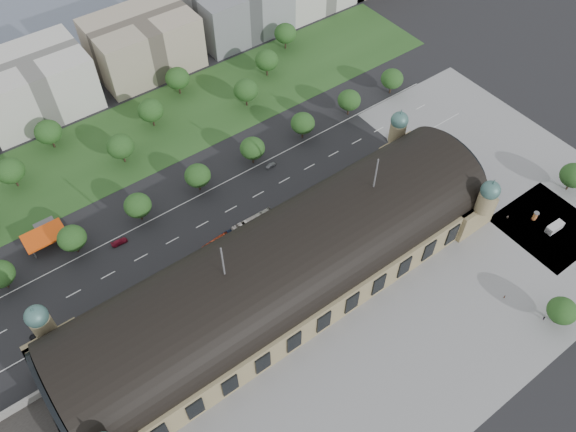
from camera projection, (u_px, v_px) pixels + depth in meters
ground at (284, 287)px, 181.88m from camera, size 900.00×900.00×0.00m
station at (284, 269)px, 173.94m from camera, size 150.00×48.40×44.30m
plaza_south at (400, 373)px, 163.16m from camera, size 190.00×48.00×0.12m
plaza_east at (495, 155)px, 220.67m from camera, size 56.00×100.00×0.12m
road_slab at (172, 241)px, 193.78m from camera, size 260.00×26.00×0.10m
grass_belt at (116, 146)px, 223.77m from camera, size 300.00×45.00×0.10m
petrol_station at (45, 231)px, 192.68m from camera, size 14.00×13.00×5.05m
office_3 at (33, 85)px, 229.30m from camera, size 45.00×32.00×24.00m
office_4 at (143, 43)px, 248.13m from camera, size 45.00×32.00×24.00m
office_5 at (238, 7)px, 266.96m from camera, size 45.00×32.00×24.00m
tree_row_3 at (72, 238)px, 185.16m from camera, size 9.60×9.60×11.52m
tree_row_4 at (138, 205)px, 194.20m from camera, size 9.60×9.60×11.52m
tree_row_5 at (198, 176)px, 203.24m from camera, size 9.60×9.60×11.52m
tree_row_6 at (252, 148)px, 212.28m from camera, size 9.60×9.60×11.52m
tree_row_7 at (303, 123)px, 221.32m from camera, size 9.60×9.60×11.52m
tree_row_8 at (349, 100)px, 230.36m from camera, size 9.60×9.60×11.52m
tree_row_9 at (392, 79)px, 239.39m from camera, size 9.60×9.60×11.52m
tree_belt_4 at (10, 171)px, 203.89m from camera, size 10.40×10.40×12.48m
tree_belt_5 at (48, 132)px, 217.18m from camera, size 10.40×10.40×12.48m
tree_belt_6 at (120, 146)px, 212.07m from camera, size 10.40×10.40×12.48m
tree_belt_7 at (151, 110)px, 225.36m from camera, size 10.40×10.40×12.48m
tree_belt_8 at (177, 78)px, 238.65m from camera, size 10.40×10.40×12.48m
tree_belt_9 at (246, 90)px, 233.54m from camera, size 10.40×10.40×12.48m
tree_belt_10 at (267, 60)px, 246.83m from camera, size 10.40×10.40×12.48m
tree_belt_11 at (285, 33)px, 260.12m from camera, size 10.40×10.40×12.48m
tree_plaza_ne at (574, 176)px, 203.26m from camera, size 10.00×10.00×11.69m
tree_plaza_s at (562, 311)px, 168.55m from camera, size 9.00×9.00×10.64m
traffic_car_2 at (37, 335)px, 170.21m from camera, size 4.65×2.23×1.28m
traffic_car_3 at (119, 242)px, 192.44m from camera, size 5.67×2.52×1.62m
traffic_car_4 at (227, 233)px, 195.14m from camera, size 4.04×1.91×1.33m
traffic_car_5 at (271, 165)px, 215.94m from camera, size 4.31×2.00×1.37m
traffic_car_6 at (394, 138)px, 225.61m from camera, size 5.82×2.78×1.60m
parked_car_0 at (90, 333)px, 170.57m from camera, size 5.18×4.02×1.64m
parked_car_1 at (43, 348)px, 167.48m from camera, size 5.28×4.61×1.35m
parked_car_2 at (123, 303)px, 177.20m from camera, size 5.26×4.70×1.46m
parked_car_3 at (95, 328)px, 171.69m from camera, size 4.89×3.71×1.55m
parked_car_4 at (160, 282)px, 182.13m from camera, size 4.80×3.70×1.52m
parked_car_5 at (109, 311)px, 175.23m from camera, size 6.30×5.06×1.59m
parked_car_6 at (168, 289)px, 180.48m from camera, size 5.11×3.44×1.37m
bus_west at (216, 243)px, 191.21m from camera, size 10.95×3.40×3.00m
bus_mid at (250, 224)px, 196.13m from camera, size 13.19×3.56×3.64m
bus_east at (257, 220)px, 197.43m from camera, size 12.62×3.20×3.50m
van_east at (554, 228)px, 195.59m from camera, size 6.78×2.93×2.89m
advertising_column at (535, 216)px, 198.44m from camera, size 1.89×1.89×3.58m
pedestrian_1 at (504, 297)px, 178.64m from camera, size 0.66×0.65×1.53m
pedestrian_2 at (507, 217)px, 199.43m from camera, size 1.01×1.03×1.89m
pedestrian_4 at (544, 318)px, 173.70m from camera, size 1.02×1.05×1.59m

